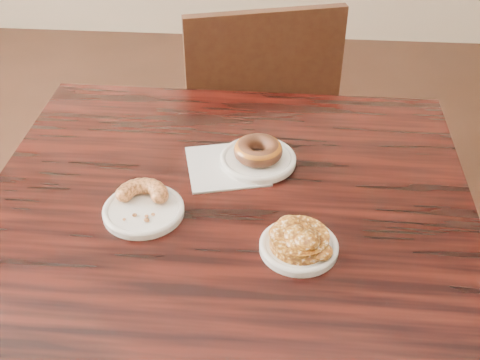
# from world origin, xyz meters

# --- Properties ---
(cafe_table) EXTENTS (0.98, 0.98, 0.75)m
(cafe_table) POSITION_xyz_m (0.24, -0.00, 0.38)
(cafe_table) COLOR black
(cafe_table) RESTS_ON floor
(chair_far) EXTENTS (0.59, 0.59, 0.90)m
(chair_far) POSITION_xyz_m (0.24, 0.84, 0.45)
(chair_far) COLOR black
(chair_far) RESTS_ON floor
(napkin) EXTENTS (0.20, 0.20, 0.00)m
(napkin) POSITION_xyz_m (0.23, 0.15, 0.75)
(napkin) COLOR silver
(napkin) RESTS_ON cafe_table
(plate_donut) EXTENTS (0.16, 0.16, 0.01)m
(plate_donut) POSITION_xyz_m (0.30, 0.17, 0.76)
(plate_donut) COLOR white
(plate_donut) RESTS_ON napkin
(plate_cruller) EXTENTS (0.16, 0.16, 0.01)m
(plate_cruller) POSITION_xyz_m (0.09, -0.01, 0.76)
(plate_cruller) COLOR white
(plate_cruller) RESTS_ON cafe_table
(plate_fritter) EXTENTS (0.14, 0.14, 0.01)m
(plate_fritter) POSITION_xyz_m (0.38, -0.09, 0.76)
(plate_fritter) COLOR white
(plate_fritter) RESTS_ON cafe_table
(glazed_donut) EXTENTS (0.10, 0.10, 0.04)m
(glazed_donut) POSITION_xyz_m (0.30, 0.17, 0.78)
(glazed_donut) COLOR #955915
(glazed_donut) RESTS_ON plate_donut
(apple_fritter) EXTENTS (0.15, 0.15, 0.03)m
(apple_fritter) POSITION_xyz_m (0.38, -0.09, 0.78)
(apple_fritter) COLOR #431D07
(apple_fritter) RESTS_ON plate_fritter
(cruller_fragment) EXTENTS (0.12, 0.12, 0.03)m
(cruller_fragment) POSITION_xyz_m (0.09, -0.01, 0.78)
(cruller_fragment) COLOR #5B2E12
(cruller_fragment) RESTS_ON plate_cruller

